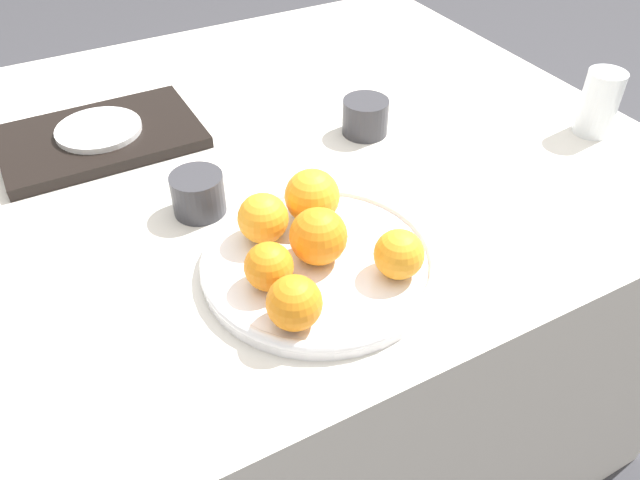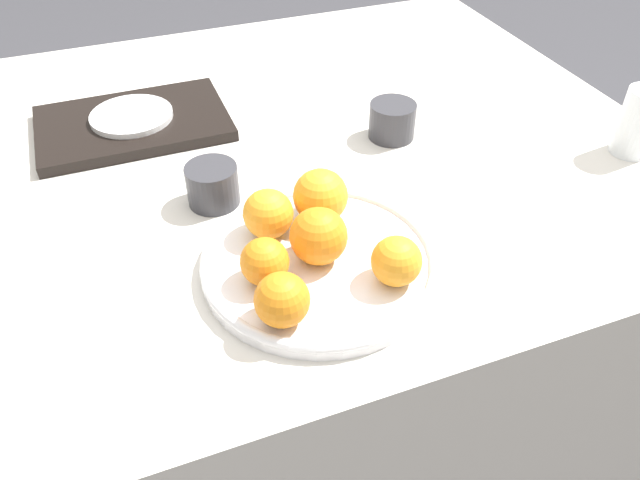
# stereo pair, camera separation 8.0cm
# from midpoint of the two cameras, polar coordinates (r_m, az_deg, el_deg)

# --- Properties ---
(ground_plane) EXTENTS (12.00, 12.00, 0.00)m
(ground_plane) POSITION_cam_midpoint_polar(r_m,az_deg,el_deg) (1.60, 0.78, -13.39)
(ground_plane) COLOR #38383D
(table) EXTENTS (1.18, 1.07, 0.72)m
(table) POSITION_cam_midpoint_polar(r_m,az_deg,el_deg) (1.32, 0.91, -4.15)
(table) COLOR silver
(table) RESTS_ON ground_plane
(fruit_platter) EXTENTS (0.32, 0.32, 0.02)m
(fruit_platter) POSITION_cam_midpoint_polar(r_m,az_deg,el_deg) (0.82, 2.78, -2.10)
(fruit_platter) COLOR silver
(fruit_platter) RESTS_ON table
(orange_0) EXTENTS (0.08, 0.08, 0.08)m
(orange_0) POSITION_cam_midpoint_polar(r_m,az_deg,el_deg) (0.80, 2.73, 0.24)
(orange_0) COLOR orange
(orange_0) RESTS_ON fruit_platter
(orange_1) EXTENTS (0.07, 0.07, 0.07)m
(orange_1) POSITION_cam_midpoint_polar(r_m,az_deg,el_deg) (0.84, -2.05, 2.30)
(orange_1) COLOR orange
(orange_1) RESTS_ON fruit_platter
(orange_2) EXTENTS (0.08, 0.08, 0.08)m
(orange_2) POSITION_cam_midpoint_polar(r_m,az_deg,el_deg) (0.86, 2.69, 3.94)
(orange_2) COLOR orange
(orange_2) RESTS_ON fruit_platter
(orange_3) EXTENTS (0.06, 0.06, 0.06)m
(orange_3) POSITION_cam_midpoint_polar(r_m,az_deg,el_deg) (0.78, 9.93, -2.04)
(orange_3) COLOR orange
(orange_3) RESTS_ON fruit_platter
(orange_4) EXTENTS (0.07, 0.07, 0.07)m
(orange_4) POSITION_cam_midpoint_polar(r_m,az_deg,el_deg) (0.72, -0.32, -5.65)
(orange_4) COLOR orange
(orange_4) RESTS_ON fruit_platter
(orange_5) EXTENTS (0.06, 0.06, 0.06)m
(orange_5) POSITION_cam_midpoint_polar(r_m,az_deg,el_deg) (0.77, -2.14, -2.14)
(orange_5) COLOR orange
(orange_5) RESTS_ON fruit_platter
(water_glass) EXTENTS (0.06, 0.06, 0.11)m
(water_glass) POSITION_cam_midpoint_polar(r_m,az_deg,el_deg) (1.17, 28.93, 9.34)
(water_glass) COLOR silver
(water_glass) RESTS_ON table
(serving_tray) EXTENTS (0.33, 0.22, 0.02)m
(serving_tray) POSITION_cam_midpoint_polar(r_m,az_deg,el_deg) (1.16, -14.83, 10.21)
(serving_tray) COLOR black
(serving_tray) RESTS_ON table
(side_plate) EXTENTS (0.14, 0.14, 0.01)m
(side_plate) POSITION_cam_midpoint_polar(r_m,az_deg,el_deg) (1.15, -14.95, 10.85)
(side_plate) COLOR white
(side_plate) RESTS_ON serving_tray
(cup_0) EXTENTS (0.08, 0.08, 0.06)m
(cup_0) POSITION_cam_midpoint_polar(r_m,az_deg,el_deg) (0.93, -7.40, 4.93)
(cup_0) COLOR #333338
(cup_0) RESTS_ON table
(cup_1) EXTENTS (0.08, 0.08, 0.06)m
(cup_1) POSITION_cam_midpoint_polar(r_m,az_deg,el_deg) (1.10, 8.73, 10.67)
(cup_1) COLOR #333338
(cup_1) RESTS_ON table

